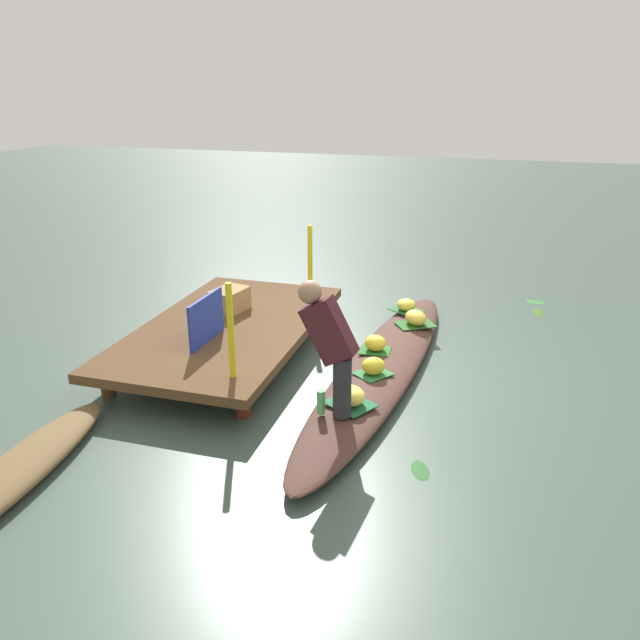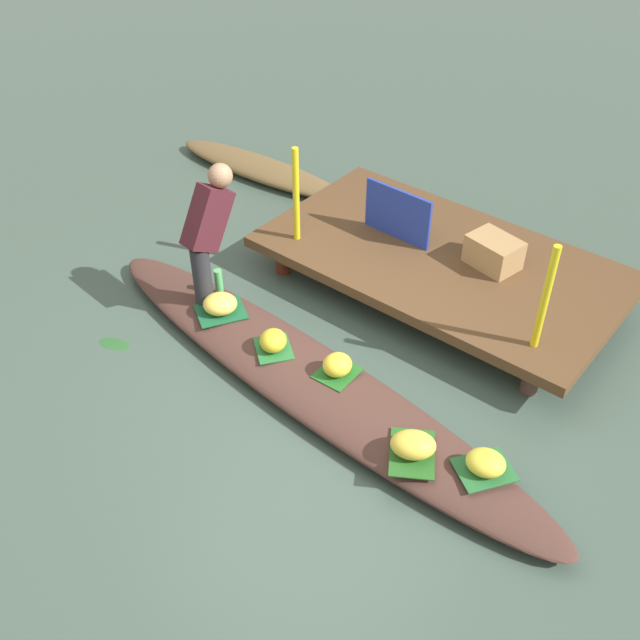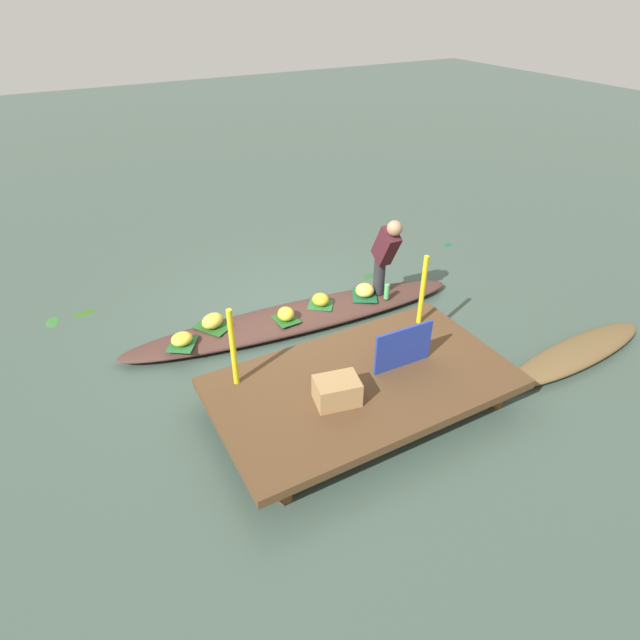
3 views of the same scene
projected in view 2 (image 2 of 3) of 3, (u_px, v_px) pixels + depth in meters
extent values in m
plane|color=#3E5146|center=(306.00, 386.00, 5.76)|extent=(40.00, 40.00, 0.00)
cube|color=#533821|center=(441.00, 260.00, 6.59)|extent=(3.20, 1.80, 0.10)
cylinder|color=#5C2416|center=(283.00, 261.00, 6.89)|extent=(0.14, 0.14, 0.25)
cylinder|color=#4B332C|center=(531.00, 379.00, 5.64)|extent=(0.14, 0.14, 0.25)
cylinder|color=#583517|center=(372.00, 201.00, 7.76)|extent=(0.14, 0.14, 0.25)
cylinder|color=brown|center=(604.00, 292.00, 6.51)|extent=(0.14, 0.14, 0.25)
ellipsoid|color=#4A2E27|center=(306.00, 377.00, 5.70)|extent=(4.73, 1.13, 0.19)
ellipsoid|color=brown|center=(260.00, 169.00, 8.42)|extent=(2.37, 0.61, 0.17)
cube|color=#216122|center=(337.00, 373.00, 5.60)|extent=(0.29, 0.33, 0.01)
ellipsoid|color=yellow|center=(337.00, 365.00, 5.54)|extent=(0.27, 0.28, 0.17)
cube|color=#195633|center=(221.00, 312.00, 6.18)|extent=(0.49, 0.52, 0.01)
ellipsoid|color=#F9D451|center=(220.00, 304.00, 6.13)|extent=(0.39, 0.38, 0.17)
cube|color=#256431|center=(484.00, 470.00, 4.87)|extent=(0.46, 0.48, 0.01)
ellipsoid|color=yellow|center=(486.00, 463.00, 4.82)|extent=(0.33, 0.31, 0.15)
cube|color=#245B1F|center=(412.00, 453.00, 4.98)|extent=(0.49, 0.53, 0.01)
ellipsoid|color=yellow|center=(413.00, 445.00, 4.93)|extent=(0.39, 0.37, 0.17)
cube|color=#276D33|center=(274.00, 349.00, 5.82)|extent=(0.43, 0.42, 0.01)
ellipsoid|color=gold|center=(273.00, 341.00, 5.76)|extent=(0.31, 0.31, 0.17)
cylinder|color=#28282D|center=(202.00, 275.00, 6.13)|extent=(0.16, 0.16, 0.55)
cube|color=#441921|center=(207.00, 218.00, 5.88)|extent=(0.22, 0.51, 0.59)
sphere|color=#9E7556|center=(220.00, 176.00, 5.77)|extent=(0.20, 0.20, 0.20)
cylinder|color=#56B665|center=(219.00, 281.00, 6.35)|extent=(0.07, 0.07, 0.22)
cube|color=#22369A|center=(397.00, 214.00, 6.65)|extent=(0.71, 0.05, 0.49)
cylinder|color=yellow|center=(296.00, 195.00, 6.50)|extent=(0.06, 0.06, 0.91)
cylinder|color=yellow|center=(545.00, 298.00, 5.32)|extent=(0.06, 0.06, 0.91)
cube|color=#A47C4D|center=(494.00, 252.00, 6.36)|extent=(0.50, 0.40, 0.27)
ellipsoid|color=#285A29|center=(114.00, 344.00, 6.15)|extent=(0.32, 0.23, 0.01)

